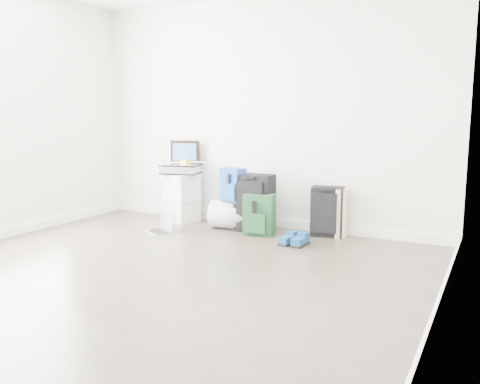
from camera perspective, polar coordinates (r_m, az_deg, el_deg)
The scene contains 14 objects.
ground at distance 4.18m, azimuth -12.38°, elevation -10.31°, with size 5.00×5.00×0.00m, color #3B332A.
room_envelope at distance 3.99m, azimuth -13.06°, elevation 13.86°, with size 4.52×5.02×2.71m.
boxes_stack at distance 6.47m, azimuth -6.60°, elevation -0.60°, with size 0.50×0.45×0.60m.
briefcase at distance 6.42m, azimuth -6.66°, elevation 2.59°, with size 0.45×0.33×0.13m, color #B2B2B7.
painting at distance 6.48m, azimuth -6.21°, elevation 4.50°, with size 0.38×0.11×0.29m.
drone at distance 6.35m, azimuth -6.18°, elevation 3.33°, with size 0.43×0.43×0.05m.
duffel_bag at distance 5.99m, azimuth -0.71°, elevation -2.60°, with size 0.33×0.33×0.54m, color #97999F.
blue_backpack at distance 5.90m, azimuth -0.86°, elevation 0.74°, with size 0.31×0.27×0.39m.
large_suitcase at distance 5.84m, azimuth 1.60°, elevation -1.25°, with size 0.43×0.28×0.67m.
green_backpack at distance 5.70m, azimuth 2.12°, elevation -2.62°, with size 0.36×0.29×0.46m.
carry_on at distance 5.71m, azimuth 9.77°, elevation -2.18°, with size 0.38×0.28×0.55m.
shoes at distance 5.33m, azimuth 6.17°, elevation -5.45°, with size 0.27×0.29×0.09m.
rolled_rug at distance 5.69m, azimuth 11.02°, elevation -2.32°, with size 0.18×0.18×0.54m, color tan.
laptop at distance 5.91m, azimuth -8.75°, elevation -3.96°, with size 0.40×0.37×0.24m.
Camera 1 is at (2.56, -3.02, 1.36)m, focal length 38.00 mm.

